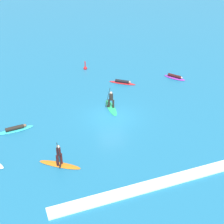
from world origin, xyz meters
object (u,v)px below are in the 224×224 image
Objects in this scene: surfer_on_green_board at (111,104)px; marker_buoy at (85,68)px; surfer_on_orange_board at (59,160)px; surfer_on_teal_board at (15,129)px; surfer_on_purple_board at (175,77)px; surfer_on_red_board at (122,82)px.

surfer_on_green_board reaches higher than marker_buoy.
surfer_on_teal_board is at bearing 149.41° from surfer_on_orange_board.
surfer_on_purple_board is at bearing 8.24° from surfer_on_teal_board.
surfer_on_red_board is 0.82× the size of surfer_on_green_board.
surfer_on_red_board is at bearing -27.71° from surfer_on_green_board.
surfer_on_orange_board is at bearing 141.37° from surfer_on_green_board.
surfer_on_purple_board is (15.48, 10.35, -0.31)m from surfer_on_orange_board.
surfer_on_green_board is at bearing -84.67° from surfer_on_red_board.
surfer_on_red_board is 5.83m from marker_buoy.
surfer_on_orange_board reaches higher than surfer_on_teal_board.
surfer_on_orange_board is 1.17× the size of surfer_on_purple_board.
surfer_on_orange_board is 6.34m from surfer_on_teal_board.
surfer_on_red_board is 1.06× the size of surfer_on_purple_board.
surfer_on_red_board is at bearing -131.92° from surfer_on_purple_board.
surfer_on_orange_board reaches higher than surfer_on_purple_board.
surfer_on_teal_board is (-11.96, -5.36, 0.00)m from surfer_on_red_board.
marker_buoy is (-8.62, 6.04, 0.02)m from surfer_on_purple_board.
surfer_on_teal_board is 14.08m from marker_buoy.
surfer_on_green_board is 9.85m from marker_buoy.
surfer_on_red_board is 2.43× the size of marker_buoy.
marker_buoy is (6.87, 16.39, -0.30)m from surfer_on_orange_board.
marker_buoy is at bearing 103.86° from surfer_on_orange_board.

